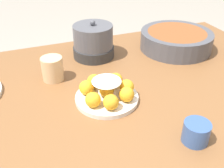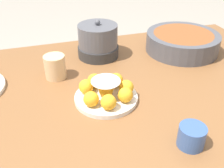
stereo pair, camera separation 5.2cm
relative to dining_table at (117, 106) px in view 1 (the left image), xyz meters
name	(u,v)px [view 1 (the left image)]	position (x,y,z in m)	size (l,w,h in m)	color
dining_table	(117,106)	(0.00, 0.00, 0.00)	(1.53, 0.96, 0.75)	brown
cake_plate	(107,92)	(-0.06, -0.06, 0.12)	(0.22, 0.22, 0.08)	silver
serving_bowl	(176,40)	(0.39, 0.22, 0.13)	(0.33, 0.33, 0.09)	#4C4C51
cup_near	(196,132)	(0.10, -0.33, 0.12)	(0.07, 0.07, 0.06)	#38568E
cup_far	(52,69)	(-0.21, 0.14, 0.13)	(0.08, 0.08, 0.09)	#DBB27F
warming_pot	(92,42)	(0.00, 0.28, 0.16)	(0.18, 0.18, 0.17)	#2D2D2D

